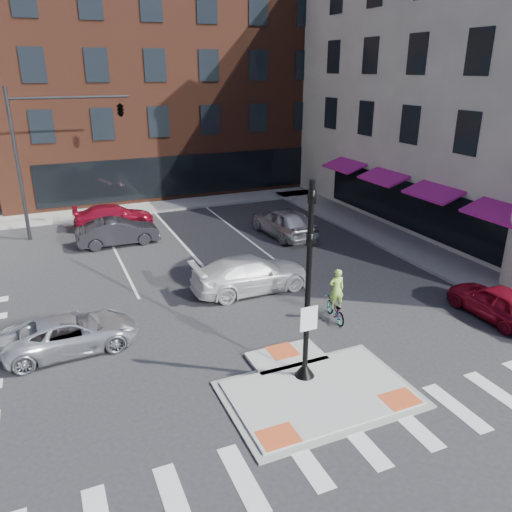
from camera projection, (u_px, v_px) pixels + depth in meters
name	position (u px, v px, depth m)	size (l,w,h in m)	color
ground	(311.00, 386.00, 14.78)	(120.00, 120.00, 0.00)	#28282B
refuge_island	(315.00, 389.00, 14.55)	(5.40, 4.65, 0.13)	gray
sidewalk_e	(393.00, 238.00, 27.37)	(3.00, 24.00, 0.15)	gray
sidewalk_n	(193.00, 202.00, 34.75)	(26.00, 3.00, 0.15)	gray
building_n	(153.00, 82.00, 40.59)	(24.40, 18.40, 15.50)	#532819
building_far_left	(54.00, 104.00, 56.13)	(10.00, 12.00, 10.00)	slate
building_far_right	(163.00, 92.00, 62.35)	(12.00, 12.00, 12.00)	brown
signal_pole	(307.00, 309.00, 14.29)	(0.60, 0.60, 5.98)	black
mast_arm_signal	(93.00, 120.00, 26.74)	(6.10, 2.24, 8.00)	black
silver_suv	(71.00, 333.00, 16.51)	(2.01, 4.36, 1.21)	silver
red_sedan	(497.00, 302.00, 18.57)	(1.56, 3.89, 1.32)	maroon
white_pickup	(251.00, 274.00, 20.92)	(2.07, 5.09, 1.48)	silver
bg_car_dark	(118.00, 232.00, 26.39)	(1.49, 4.27, 1.41)	#27272C
bg_car_silver	(284.00, 222.00, 27.73)	(1.95, 4.84, 1.65)	#B3B5BB
bg_car_red	(114.00, 216.00, 29.40)	(1.84, 4.53, 1.32)	maroon
cyclist	(336.00, 303.00, 18.46)	(0.81, 1.64, 2.03)	#3F3F44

